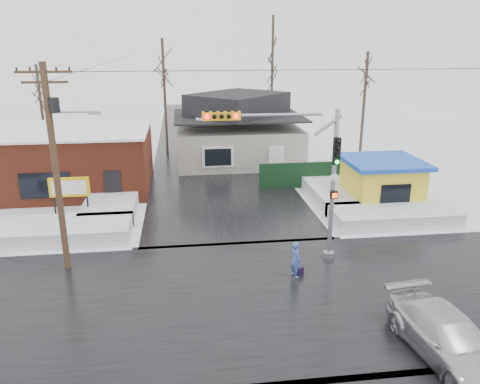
{
  "coord_description": "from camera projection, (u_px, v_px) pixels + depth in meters",
  "views": [
    {
      "loc": [
        -2.68,
        -16.37,
        9.78
      ],
      "look_at": [
        -0.04,
        4.35,
        3.0
      ],
      "focal_mm": 35.0,
      "sensor_mm": 36.0,
      "label": 1
    }
  ],
  "objects": [
    {
      "name": "ground",
      "position": [
        255.0,
        296.0,
        18.79
      ],
      "size": [
        120.0,
        120.0,
        0.0
      ],
      "primitive_type": "plane",
      "color": "white",
      "rests_on": "ground"
    },
    {
      "name": "road_ns",
      "position": [
        255.0,
        296.0,
        18.78
      ],
      "size": [
        10.0,
        120.0,
        0.02
      ],
      "primitive_type": "cube",
      "color": "black",
      "rests_on": "ground"
    },
    {
      "name": "road_ew",
      "position": [
        255.0,
        296.0,
        18.78
      ],
      "size": [
        120.0,
        10.0,
        0.02
      ],
      "primitive_type": "cube",
      "color": "black",
      "rests_on": "ground"
    },
    {
      "name": "snowbank_nw",
      "position": [
        62.0,
        231.0,
        24.19
      ],
      "size": [
        7.0,
        3.0,
        0.8
      ],
      "primitive_type": "cube",
      "color": "white",
      "rests_on": "ground"
    },
    {
      "name": "snowbank_ne",
      "position": [
        393.0,
        215.0,
        26.35
      ],
      "size": [
        7.0,
        3.0,
        0.8
      ],
      "primitive_type": "cube",
      "color": "white",
      "rests_on": "ground"
    },
    {
      "name": "snowbank_nside_w",
      "position": [
        114.0,
        198.0,
        29.15
      ],
      "size": [
        3.0,
        8.0,
        0.8
      ],
      "primitive_type": "cube",
      "color": "white",
      "rests_on": "ground"
    },
    {
      "name": "snowbank_nside_e",
      "position": [
        331.0,
        190.0,
        30.83
      ],
      "size": [
        3.0,
        8.0,
        0.8
      ],
      "primitive_type": "cube",
      "color": "white",
      "rests_on": "ground"
    },
    {
      "name": "traffic_signal",
      "position": [
        300.0,
        166.0,
        20.48
      ],
      "size": [
        6.05,
        0.68,
        7.0
      ],
      "color": "gray",
      "rests_on": "ground"
    },
    {
      "name": "utility_pole",
      "position": [
        56.0,
        158.0,
        19.56
      ],
      "size": [
        3.15,
        0.44,
        9.0
      ],
      "color": "#382619",
      "rests_on": "ground"
    },
    {
      "name": "brick_building",
      "position": [
        60.0,
        159.0,
        31.92
      ],
      "size": [
        12.2,
        8.2,
        4.12
      ],
      "color": "brown",
      "rests_on": "ground"
    },
    {
      "name": "marquee_sign",
      "position": [
        69.0,
        188.0,
        26.07
      ],
      "size": [
        2.2,
        0.21,
        2.55
      ],
      "color": "black",
      "rests_on": "ground"
    },
    {
      "name": "house",
      "position": [
        238.0,
        131.0,
        38.98
      ],
      "size": [
        10.4,
        8.4,
        5.76
      ],
      "color": "#A8A498",
      "rests_on": "ground"
    },
    {
      "name": "kiosk",
      "position": [
        381.0,
        182.0,
        28.9
      ],
      "size": [
        4.6,
        4.6,
        2.88
      ],
      "color": "yellow",
      "rests_on": "ground"
    },
    {
      "name": "fence",
      "position": [
        316.0,
        175.0,
        32.5
      ],
      "size": [
        8.0,
        0.12,
        1.8
      ],
      "primitive_type": "cube",
      "color": "black",
      "rests_on": "ground"
    },
    {
      "name": "tree_far_left",
      "position": [
        163.0,
        63.0,
        40.39
      ],
      "size": [
        3.0,
        3.0,
        10.0
      ],
      "color": "#332821",
      "rests_on": "ground"
    },
    {
      "name": "tree_far_mid",
      "position": [
        273.0,
        43.0,
        42.98
      ],
      "size": [
        3.0,
        3.0,
        12.0
      ],
      "color": "#332821",
      "rests_on": "ground"
    },
    {
      "name": "tree_far_right",
      "position": [
        366.0,
        75.0,
        36.89
      ],
      "size": [
        3.0,
        3.0,
        9.0
      ],
      "color": "#332821",
      "rests_on": "ground"
    },
    {
      "name": "tree_far_west",
      "position": [
        38.0,
        85.0,
        37.79
      ],
      "size": [
        3.0,
        3.0,
        8.0
      ],
      "color": "#332821",
      "rests_on": "ground"
    },
    {
      "name": "pedestrian",
      "position": [
        295.0,
        260.0,
        20.07
      ],
      "size": [
        0.55,
        0.68,
        1.62
      ],
      "primitive_type": "imported",
      "rotation": [
        0.0,
        0.0,
        1.88
      ],
      "color": "#3B5AA7",
      "rests_on": "ground"
    },
    {
      "name": "car",
      "position": [
        448.0,
        337.0,
        14.95
      ],
      "size": [
        2.59,
        5.26,
        1.47
      ],
      "primitive_type": "imported",
      "rotation": [
        0.0,
        0.0,
        0.11
      ],
      "color": "silver",
      "rests_on": "ground"
    },
    {
      "name": "shopping_bag",
      "position": [
        300.0,
        272.0,
        20.36
      ],
      "size": [
        0.3,
        0.2,
        0.35
      ],
      "primitive_type": "cube",
      "rotation": [
        0.0,
        0.0,
        0.3
      ],
      "color": "black",
      "rests_on": "ground"
    }
  ]
}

